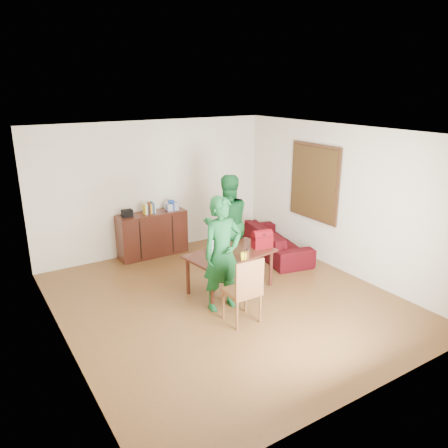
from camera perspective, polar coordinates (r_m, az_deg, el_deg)
room at (r=6.82m, az=-0.14°, el=0.27°), size 5.20×5.70×2.90m
table at (r=7.34m, az=0.83°, el=-4.33°), size 1.54×0.99×0.68m
chair at (r=6.52m, az=2.40°, el=-10.24°), size 0.48×0.45×1.03m
person_near at (r=6.66m, az=-0.22°, el=-3.90°), size 0.67×0.45×1.80m
person_far at (r=8.06m, az=0.42°, el=0.10°), size 1.03×0.88×1.83m
laptop at (r=7.12m, az=-0.26°, el=-3.94°), size 0.37×0.29×0.23m
bananas at (r=6.99m, az=2.59°, el=-4.56°), size 0.18×0.15×0.06m
bottle at (r=6.99m, az=3.01°, el=-3.99°), size 0.07×0.07×0.19m
red_bag at (r=7.52m, az=4.99°, el=-2.17°), size 0.37×0.25×0.25m
sofa at (r=9.05m, az=6.72°, el=-2.23°), size 1.15×2.07×0.57m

